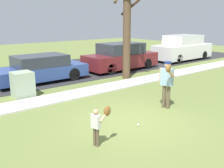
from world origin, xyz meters
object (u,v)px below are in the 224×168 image
parked_wagon_blue (41,69)px  parked_van_white (183,48)px  utility_cabinet (23,84)px  baseball (138,125)px  parked_suv_maroon (121,57)px  person_child (99,121)px  person_adult (167,80)px  street_tree_near (127,19)px

parked_wagon_blue → parked_van_white: bearing=179.2°
parked_wagon_blue → parked_van_white: parked_van_white is taller
utility_cabinet → parked_van_white: parked_van_white is taller
baseball → parked_suv_maroon: 8.77m
person_child → parked_wagon_blue: bearing=64.7°
baseball → parked_van_white: size_ratio=0.01×
person_child → baseball: size_ratio=13.70×
person_child → parked_wagon_blue: 7.45m
utility_cabinet → parked_suv_maroon: size_ratio=0.22×
person_adult → utility_cabinet: person_adult is taller
parked_wagon_blue → parked_suv_maroon: 5.21m
street_tree_near → baseball: bearing=-129.0°
utility_cabinet → parked_wagon_blue: size_ratio=0.23×
utility_cabinet → parked_suv_maroon: parked_suv_maroon is taller
person_adult → parked_van_white: size_ratio=0.33×
parked_van_white → person_child: bearing=28.5°
person_adult → baseball: 2.17m
street_tree_near → parked_van_white: bearing=14.3°
parked_suv_maroon → street_tree_near: bearing=56.1°
person_child → utility_cabinet: size_ratio=0.98×
parked_suv_maroon → parked_van_white: bearing=179.2°
baseball → street_tree_near: size_ratio=0.01×
parked_wagon_blue → utility_cabinet: bearing=49.8°
parked_suv_maroon → baseball: bearing=52.4°
person_adult → parked_wagon_blue: person_adult is taller
parked_suv_maroon → person_adult: bearing=61.5°
person_adult → baseball: size_ratio=22.52×
person_adult → parked_van_white: 11.49m
baseball → parked_wagon_blue: size_ratio=0.02×
person_child → street_tree_near: street_tree_near is taller
person_child → parked_van_white: (13.04, 7.08, 0.24)m
parked_suv_maroon → parked_wagon_blue: bearing=-0.9°
parked_wagon_blue → parked_van_white: 11.32m
person_child → baseball: bearing=-3.3°
person_child → parked_suv_maroon: parked_suv_maroon is taller
person_child → utility_cabinet: (0.07, 5.29, -0.15)m
person_child → street_tree_near: (5.60, 5.19, 2.39)m
person_child → parked_van_white: size_ratio=0.20×
baseball → parked_wagon_blue: parked_wagon_blue is taller
parked_wagon_blue → street_tree_near: bearing=152.0°
street_tree_near → parked_wagon_blue: (-3.87, 2.06, -2.39)m
baseball → street_tree_near: (4.00, 4.95, 3.02)m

